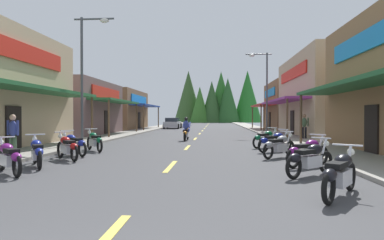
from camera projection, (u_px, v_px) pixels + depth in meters
The scene contains 26 objects.
ground at pixel (201, 132), 33.18m from camera, with size 10.72×92.42×0.10m, color #424244.
sidewalk_left at pixel (139, 131), 33.67m from camera, with size 2.54×92.42×0.12m, color gray.
sidewalk_right at pixel (266, 131), 32.69m from camera, with size 2.54×92.42×0.12m, color gray.
centerline_dashes at pixel (203, 130), 38.20m from camera, with size 0.16×70.05×0.01m.
storefront_left_middle at pixel (62, 108), 27.75m from camera, with size 9.77×9.53×4.60m.
storefront_left_far at pixel (112, 110), 39.34m from camera, with size 8.51×10.35×4.72m.
storefront_right_middle at pixel (345, 96), 26.43m from camera, with size 10.40×12.08×6.62m.
storefront_right_far at pixel (307, 106), 37.65m from camera, with size 10.46×9.39×5.60m.
streetlamp_left at pixel (87, 64), 17.25m from camera, with size 2.18×0.30×6.96m.
streetlamp_right at pixel (263, 82), 26.90m from camera, with size 2.18×0.30×6.95m.
motorcycle_parked_right_0 at pixel (340, 173), 6.42m from camera, with size 1.33×1.79×1.04m.
motorcycle_parked_right_1 at pixel (310, 158), 8.70m from camera, with size 1.68×1.48×1.04m.
motorcycle_parked_right_2 at pixel (308, 152), 10.36m from camera, with size 1.75×1.40×1.04m.
motorcycle_parked_right_3 at pixel (279, 145), 12.54m from camera, with size 1.57×1.60×1.04m.
motorcycle_parked_right_4 at pixel (275, 141), 14.57m from camera, with size 1.79×1.34×1.04m.
motorcycle_parked_right_5 at pixel (266, 138), 16.48m from camera, with size 1.61×1.56×1.04m.
motorcycle_parked_left_0 at pixel (9, 157), 8.98m from camera, with size 1.67×1.49×1.04m.
motorcycle_parked_left_1 at pixel (37, 152), 10.30m from camera, with size 1.31×1.81×1.04m.
motorcycle_parked_left_2 at pixel (67, 147), 11.96m from camera, with size 1.57×1.60×1.04m.
motorcycle_parked_left_3 at pixel (73, 144), 13.26m from camera, with size 1.74×1.41×1.04m.
motorcycle_parked_left_4 at pixel (95, 141), 14.93m from camera, with size 1.42×1.73×1.04m.
rider_cruising_lead at pixel (186, 131), 21.29m from camera, with size 0.60×2.14×1.57m.
pedestrian_by_shop at pixel (13, 133), 12.30m from camera, with size 0.56×0.34×1.70m.
pedestrian_browsing at pixel (304, 125), 21.68m from camera, with size 0.55×0.35×1.77m.
parked_car_curbside at pixel (173, 123), 41.90m from camera, with size 2.09×4.31×1.40m.
treeline_backdrop at pixel (218, 98), 81.87m from camera, with size 22.68×9.83×13.43m.
Camera 1 is at (1.45, -1.93, 1.64)m, focal length 29.97 mm.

